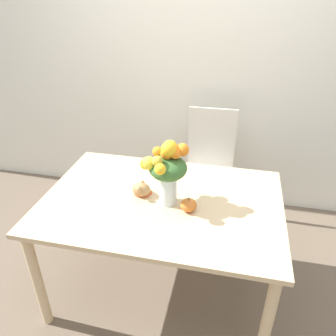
% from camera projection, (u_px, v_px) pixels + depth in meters
% --- Properties ---
extents(ground_plane, '(12.00, 12.00, 0.00)m').
position_uv_depth(ground_plane, '(163.00, 286.00, 2.35)').
color(ground_plane, brown).
extents(wall_back, '(8.00, 0.06, 2.70)m').
position_uv_depth(wall_back, '(196.00, 57.00, 2.73)').
color(wall_back, silver).
rests_on(wall_back, ground_plane).
extents(dining_table, '(1.43, 0.97, 0.76)m').
position_uv_depth(dining_table, '(162.00, 211.00, 2.02)').
color(dining_table, '#D1B284').
rests_on(dining_table, ground_plane).
extents(flower_vase, '(0.26, 0.29, 0.40)m').
position_uv_depth(flower_vase, '(167.00, 169.00, 1.83)').
color(flower_vase, silver).
rests_on(flower_vase, dining_table).
extents(pumpkin, '(0.09, 0.09, 0.09)m').
position_uv_depth(pumpkin, '(189.00, 205.00, 1.86)').
color(pumpkin, orange).
rests_on(pumpkin, dining_table).
extents(turkey_figurine, '(0.11, 0.15, 0.09)m').
position_uv_depth(turkey_figurine, '(142.00, 188.00, 2.00)').
color(turkey_figurine, '#A87A4C').
rests_on(turkey_figurine, dining_table).
extents(dining_chair_near_window, '(0.43, 0.43, 1.01)m').
position_uv_depth(dining_chair_near_window, '(209.00, 169.00, 2.77)').
color(dining_chair_near_window, silver).
rests_on(dining_chair_near_window, ground_plane).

